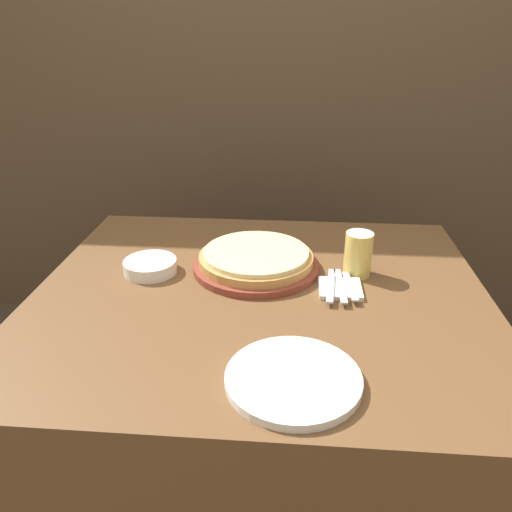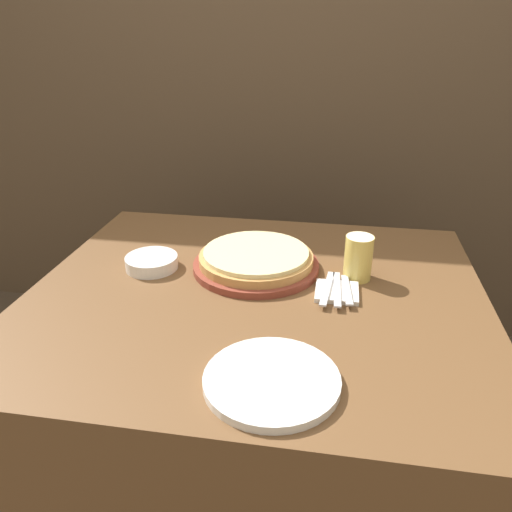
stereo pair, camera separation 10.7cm
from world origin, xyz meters
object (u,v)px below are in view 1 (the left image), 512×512
at_px(pizza_on_board, 256,261).
at_px(dinner_plate, 293,379).
at_px(dinner_knife, 340,286).
at_px(beer_glass, 358,252).
at_px(side_bowl, 150,266).
at_px(fork, 331,285).
at_px(spoon, 350,286).

xyz_separation_m(pizza_on_board, dinner_plate, (0.11, -0.49, -0.02)).
height_order(pizza_on_board, dinner_knife, pizza_on_board).
xyz_separation_m(beer_glass, side_bowl, (-0.57, -0.03, -0.05)).
bearing_deg(dinner_knife, fork, 180.00).
xyz_separation_m(side_bowl, dinner_knife, (0.52, -0.06, -0.00)).
height_order(beer_glass, side_bowl, beer_glass).
bearing_deg(spoon, dinner_plate, -110.60).
relative_size(dinner_plate, spoon, 1.71).
distance_m(pizza_on_board, fork, 0.23).
bearing_deg(fork, pizza_on_board, 152.01).
height_order(beer_glass, dinner_knife, beer_glass).
height_order(fork, dinner_knife, same).
relative_size(beer_glass, dinner_plate, 0.46).
bearing_deg(dinner_knife, spoon, 0.00).
bearing_deg(fork, side_bowl, 172.58).
xyz_separation_m(pizza_on_board, beer_glass, (0.28, -0.01, 0.04)).
xyz_separation_m(dinner_plate, spoon, (0.14, 0.38, 0.01)).
bearing_deg(fork, beer_glass, 52.08).
relative_size(beer_glass, dinner_knife, 0.67).
distance_m(fork, spoon, 0.05).
bearing_deg(spoon, side_bowl, 173.25).
xyz_separation_m(pizza_on_board, side_bowl, (-0.29, -0.04, -0.01)).
distance_m(beer_glass, fork, 0.14).
distance_m(dinner_plate, fork, 0.39).
bearing_deg(side_bowl, dinner_plate, -47.57).
bearing_deg(side_bowl, dinner_knife, -7.07).
height_order(dinner_plate, fork, dinner_plate).
distance_m(side_bowl, dinner_knife, 0.53).
bearing_deg(pizza_on_board, fork, -27.99).
xyz_separation_m(beer_glass, dinner_plate, (-0.17, -0.48, -0.06)).
height_order(pizza_on_board, dinner_plate, pizza_on_board).
xyz_separation_m(beer_glass, fork, (-0.08, -0.10, -0.05)).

